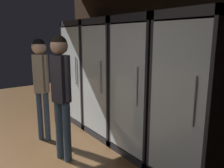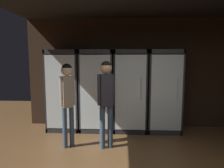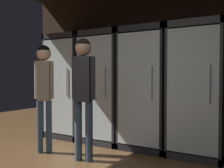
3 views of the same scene
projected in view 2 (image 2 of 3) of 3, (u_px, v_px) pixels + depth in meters
The scene contains 7 objects.
wall_back at pixel (142, 73), 4.92m from camera, with size 6.00×0.06×2.80m, color black.
cooler_far_left at pixel (65, 91), 4.75m from camera, with size 0.78×0.67×1.97m.
cooler_left at pixel (97, 91), 4.71m from camera, with size 0.78×0.67×1.97m.
cooler_center at pixel (130, 92), 4.66m from camera, with size 0.78×0.67×1.97m.
cooler_right at pixel (163, 92), 4.62m from camera, with size 0.78×0.67×1.97m.
shopper_near at pixel (106, 94), 3.62m from camera, with size 0.33×0.23×1.71m.
shopper_far at pixel (67, 94), 3.65m from camera, with size 0.26×0.22×1.66m.
Camera 2 is at (-0.51, -1.93, 1.67)m, focal length 30.21 mm.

